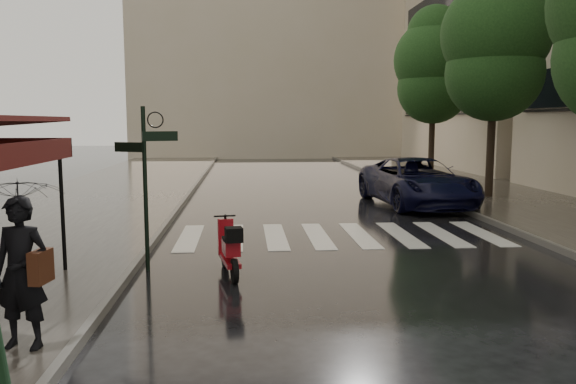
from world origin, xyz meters
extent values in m
plane|color=black|center=(0.00, 0.00, 0.00)|extent=(120.00, 120.00, 0.00)
cube|color=#38332D|center=(-4.50, 12.00, 0.06)|extent=(6.00, 60.00, 0.12)
cube|color=#38332D|center=(10.25, 12.00, 0.06)|extent=(5.50, 60.00, 0.12)
cube|color=#595651|center=(-1.45, 12.00, 0.07)|extent=(0.12, 60.00, 0.16)
cube|color=#595651|center=(7.45, 12.00, 0.07)|extent=(0.12, 60.00, 0.16)
cube|color=silver|center=(-0.70, 6.00, 0.01)|extent=(0.50, 3.20, 0.01)
cube|color=silver|center=(0.35, 6.00, 0.01)|extent=(0.50, 3.20, 0.01)
cube|color=silver|center=(1.40, 6.00, 0.01)|extent=(0.50, 3.20, 0.01)
cube|color=silver|center=(2.45, 6.00, 0.01)|extent=(0.50, 3.20, 0.01)
cube|color=silver|center=(3.50, 6.00, 0.01)|extent=(0.50, 3.20, 0.01)
cube|color=silver|center=(4.55, 6.00, 0.01)|extent=(0.50, 3.20, 0.01)
cube|color=silver|center=(5.60, 6.00, 0.01)|extent=(0.50, 3.20, 0.01)
cube|color=silver|center=(6.65, 6.00, 0.01)|extent=(0.50, 3.20, 0.01)
cylinder|color=black|center=(-2.65, 2.75, 1.29)|extent=(0.07, 0.07, 2.35)
cylinder|color=black|center=(-1.20, 3.00, 1.55)|extent=(0.08, 0.08, 3.10)
cube|color=black|center=(-0.90, 3.00, 2.55)|extent=(0.62, 0.26, 0.18)
cube|color=black|center=(-1.48, 3.00, 2.35)|extent=(0.56, 0.29, 0.18)
cube|color=#BBAD8F|center=(16.50, 26.00, 9.25)|extent=(8.00, 16.00, 18.50)
cube|color=#BBAD8F|center=(3.00, 38.00, 10.00)|extent=(22.00, 6.00, 20.00)
cylinder|color=black|center=(9.50, 12.00, 2.36)|extent=(0.28, 0.28, 4.48)
sphere|color=black|center=(9.50, 12.00, 4.52)|extent=(3.40, 3.40, 3.40)
sphere|color=black|center=(9.50, 12.00, 5.88)|extent=(3.80, 3.80, 3.80)
cylinder|color=black|center=(9.70, 19.00, 2.30)|extent=(0.28, 0.28, 4.37)
sphere|color=black|center=(9.70, 19.00, 4.41)|extent=(3.40, 3.40, 3.40)
sphere|color=black|center=(9.70, 19.00, 5.74)|extent=(3.80, 3.80, 3.80)
sphere|color=black|center=(9.70, 19.00, 6.98)|extent=(2.60, 2.60, 2.60)
imported|color=black|center=(-2.00, -0.88, 1.04)|extent=(0.74, 0.56, 1.84)
imported|color=black|center=(-2.00, -0.88, 2.17)|extent=(1.28, 1.29, 1.00)
cube|color=#4B2414|center=(-1.75, -0.93, 1.12)|extent=(0.21, 0.36, 0.39)
cylinder|color=black|center=(0.46, 2.03, 0.22)|extent=(0.17, 0.45, 0.44)
cylinder|color=black|center=(0.26, 3.14, 0.22)|extent=(0.17, 0.45, 0.44)
cube|color=maroon|center=(0.35, 2.61, 0.29)|extent=(0.46, 1.21, 0.09)
cube|color=maroon|center=(0.40, 2.38, 0.56)|extent=(0.36, 0.54, 0.25)
cube|color=maroon|center=(0.28, 3.01, 0.64)|extent=(0.31, 0.16, 0.68)
cylinder|color=black|center=(0.26, 3.10, 1.02)|extent=(0.42, 0.11, 0.03)
cube|color=black|center=(0.46, 2.05, 0.86)|extent=(0.34, 0.32, 0.25)
imported|color=black|center=(6.46, 10.87, 0.80)|extent=(3.11, 5.93, 1.59)
camera|label=1|loc=(0.65, -7.58, 2.82)|focal=35.00mm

